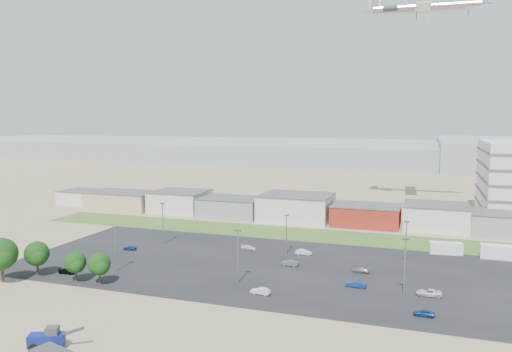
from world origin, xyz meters
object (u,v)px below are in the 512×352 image
at_px(box_trailer_a, 446,248).
at_px(parked_car_11, 304,252).
at_px(telehandler, 46,338).
at_px(parked_car_5, 130,248).
at_px(parked_car_10, 67,271).
at_px(parked_car_0, 429,293).
at_px(parked_car_2, 424,313).
at_px(airliner, 426,8).
at_px(parked_car_13, 260,291).
at_px(parked_car_12, 360,270).
at_px(parked_car_7, 290,263).
at_px(parked_car_1, 356,284).
at_px(parked_car_6, 249,248).

xyz_separation_m(box_trailer_a, parked_car_11, (-31.95, -11.79, -0.77)).
relative_size(telehandler, parked_car_5, 2.36).
bearing_deg(parked_car_10, parked_car_0, -85.09).
bearing_deg(parked_car_2, airliner, -176.15).
bearing_deg(parked_car_0, parked_car_2, -8.13).
bearing_deg(parked_car_13, parked_car_0, 111.41).
relative_size(airliner, parked_car_2, 12.71).
relative_size(box_trailer_a, parked_car_12, 1.96).
relative_size(airliner, parked_car_0, 9.53).
height_order(parked_car_0, parked_car_11, parked_car_11).
bearing_deg(parked_car_7, box_trailer_a, 128.87).
bearing_deg(parked_car_11, parked_car_13, 174.83).
bearing_deg(parked_car_0, parked_car_12, -130.22).
height_order(parked_car_7, parked_car_11, parked_car_11).
bearing_deg(parked_car_1, airliner, 178.83).
bearing_deg(box_trailer_a, airliner, 89.44).
distance_m(airliner, parked_car_7, 110.58).
bearing_deg(airliner, parked_car_11, -111.06).
distance_m(airliner, parked_car_6, 107.62).
bearing_deg(telehandler, airliner, 47.36).
bearing_deg(box_trailer_a, parked_car_12, -136.54).
relative_size(telehandler, airliner, 0.18).
xyz_separation_m(parked_car_7, parked_car_12, (15.27, 0.08, -0.08)).
xyz_separation_m(parked_car_0, parked_car_2, (-0.76, -10.22, -0.05)).
distance_m(box_trailer_a, parked_car_0, 31.77).
relative_size(telehandler, parked_car_13, 2.06).
xyz_separation_m(parked_car_6, parked_car_10, (-29.29, -30.15, -0.01)).
bearing_deg(parked_car_12, parked_car_13, -35.48).
height_order(parked_car_2, parked_car_7, parked_car_7).
xyz_separation_m(parked_car_2, parked_car_11, (-27.40, 29.96, 0.06)).
distance_m(parked_car_2, parked_car_7, 34.62).
relative_size(parked_car_5, parked_car_10, 0.84).
xyz_separation_m(box_trailer_a, parked_car_10, (-75.07, -42.16, -0.84)).
distance_m(airliner, parked_car_12, 108.10).
bearing_deg(parked_car_7, telehandler, -18.22).
bearing_deg(parked_car_5, parked_car_6, 101.41).
relative_size(parked_car_2, parked_car_11, 0.88).
xyz_separation_m(parked_car_5, parked_car_12, (55.98, 0.12, -0.00)).
xyz_separation_m(box_trailer_a, parked_car_6, (-45.78, -12.01, -0.83)).
height_order(parked_car_2, parked_car_13, parked_car_13).
xyz_separation_m(parked_car_6, parked_car_7, (13.09, -9.57, 0.06)).
height_order(parked_car_1, parked_car_5, parked_car_1).
bearing_deg(parked_car_2, parked_car_7, -123.39).
distance_m(parked_car_6, parked_car_7, 16.22).
bearing_deg(parked_car_2, parked_car_0, 177.99).
relative_size(airliner, parked_car_7, 11.19).
xyz_separation_m(telehandler, parked_car_0, (50.64, 39.72, -0.98)).
xyz_separation_m(parked_car_1, parked_car_10, (-58.10, -11.08, -0.08)).
relative_size(parked_car_0, parked_car_2, 1.33).
bearing_deg(airliner, parked_car_12, -99.31).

